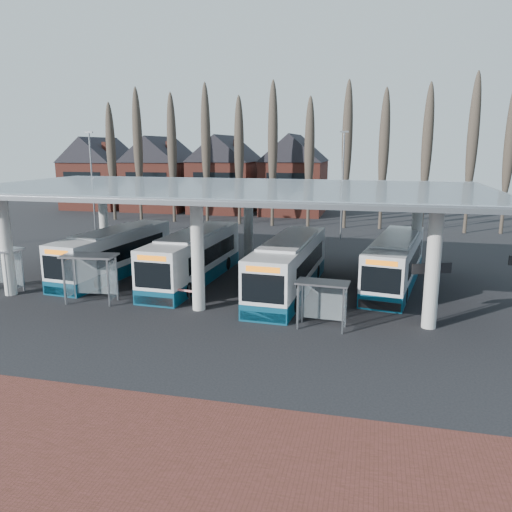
% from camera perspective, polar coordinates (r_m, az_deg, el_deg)
% --- Properties ---
extents(ground, '(140.00, 140.00, 0.00)m').
position_cam_1_polar(ground, '(25.54, -8.45, -7.77)').
color(ground, black).
rests_on(ground, ground).
extents(brick_strip, '(70.00, 10.00, 0.03)m').
position_cam_1_polar(brick_strip, '(16.24, -25.58, -21.45)').
color(brick_strip, brown).
rests_on(brick_strip, ground).
extents(station_canopy, '(32.00, 16.00, 6.34)m').
position_cam_1_polar(station_canopy, '(31.69, -3.37, 6.83)').
color(station_canopy, beige).
rests_on(station_canopy, ground).
extents(poplar_row, '(45.10, 1.10, 14.50)m').
position_cam_1_polar(poplar_row, '(55.94, 4.20, 12.39)').
color(poplar_row, '#473D33').
rests_on(poplar_row, ground).
extents(townhouse_row, '(36.80, 10.30, 12.25)m').
position_cam_1_polar(townhouse_row, '(70.77, -7.21, 10.02)').
color(townhouse_row, maroon).
rests_on(townhouse_row, ground).
extents(lamp_post_a, '(0.80, 0.16, 10.17)m').
position_cam_1_polar(lamp_post_a, '(51.97, -18.20, 8.02)').
color(lamp_post_a, slate).
rests_on(lamp_post_a, ground).
extents(lamp_post_b, '(0.80, 0.16, 10.17)m').
position_cam_1_polar(lamp_post_b, '(48.40, 9.85, 8.17)').
color(lamp_post_b, slate).
rests_on(lamp_post_b, ground).
extents(bus_0, '(3.51, 11.56, 3.16)m').
position_cam_1_polar(bus_0, '(36.06, -15.79, 0.31)').
color(bus_0, silver).
rests_on(bus_0, ground).
extents(bus_1, '(2.94, 11.84, 3.27)m').
position_cam_1_polar(bus_1, '(33.31, -7.09, -0.19)').
color(bus_1, silver).
rests_on(bus_1, ground).
extents(bus_2, '(3.13, 11.97, 3.29)m').
position_cam_1_polar(bus_2, '(30.56, 3.81, -1.25)').
color(bus_2, silver).
rests_on(bus_2, ground).
extents(bus_3, '(4.23, 11.60, 3.16)m').
position_cam_1_polar(bus_3, '(33.13, 15.60, -0.72)').
color(bus_3, silver).
rests_on(bus_3, ground).
extents(shelter_0, '(3.14, 1.90, 2.74)m').
position_cam_1_polar(shelter_0, '(34.34, -27.21, -0.34)').
color(shelter_0, gray).
rests_on(shelter_0, ground).
extents(shelter_1, '(3.16, 1.84, 2.80)m').
position_cam_1_polar(shelter_1, '(29.87, -18.32, -1.23)').
color(shelter_1, gray).
rests_on(shelter_1, ground).
extents(shelter_2, '(2.63, 1.44, 2.36)m').
position_cam_1_polar(shelter_2, '(24.62, 7.63, -4.30)').
color(shelter_2, gray).
rests_on(shelter_2, ground).
extents(info_sign_0, '(1.96, 0.89, 3.08)m').
position_cam_1_polar(info_sign_0, '(26.34, 19.41, -1.85)').
color(info_sign_0, black).
rests_on(info_sign_0, ground).
extents(barrier, '(2.18, 0.74, 1.10)m').
position_cam_1_polar(barrier, '(28.07, -7.92, -4.06)').
color(barrier, black).
rests_on(barrier, ground).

